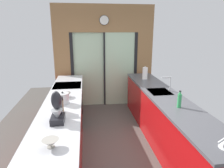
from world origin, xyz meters
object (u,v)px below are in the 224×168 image
object	(u,v)px
mixing_bowl_far	(65,95)
stand_mixer	(57,110)
mixing_bowl_near	(51,143)
knife_block	(60,106)
soap_bottle	(179,100)
oven_range	(69,105)
stock_pot	(63,98)
paper_towel_roll	(145,73)

from	to	relation	value
mixing_bowl_far	stand_mixer	world-z (taller)	stand_mixer
mixing_bowl_near	knife_block	world-z (taller)	knife_block
stand_mixer	mixing_bowl_far	bearing A→B (deg)	90.00
mixing_bowl_far	soap_bottle	size ratio (longest dim) A/B	0.77
mixing_bowl_near	mixing_bowl_far	size ratio (longest dim) A/B	0.84
oven_range	soap_bottle	size ratio (longest dim) A/B	3.43
mixing_bowl_far	stock_pot	bearing A→B (deg)	-90.00
stand_mixer	paper_towel_roll	world-z (taller)	stand_mixer
stock_pot	paper_towel_roll	bearing A→B (deg)	38.62
mixing_bowl_far	knife_block	world-z (taller)	knife_block
stand_mixer	soap_bottle	bearing A→B (deg)	8.38
stock_pot	paper_towel_roll	world-z (taller)	paper_towel_roll
oven_range	stock_pot	size ratio (longest dim) A/B	4.42
mixing_bowl_near	knife_block	xyz separation A→B (m)	(-0.00, 0.88, 0.05)
knife_block	soap_bottle	world-z (taller)	knife_block
oven_range	stand_mixer	xyz separation A→B (m)	(0.02, -1.79, 0.63)
knife_block	paper_towel_roll	world-z (taller)	paper_towel_roll
mixing_bowl_far	stand_mixer	distance (m)	0.99
knife_block	paper_towel_roll	xyz separation A→B (m)	(1.78, 1.79, 0.04)
mixing_bowl_near	oven_range	bearing A→B (deg)	90.44
soap_bottle	stand_mixer	bearing A→B (deg)	-171.62
knife_block	stand_mixer	size ratio (longest dim) A/B	0.64
soap_bottle	knife_block	bearing A→B (deg)	178.95
mixing_bowl_near	mixing_bowl_far	world-z (taller)	mixing_bowl_near
oven_range	mixing_bowl_far	size ratio (longest dim) A/B	4.44
mixing_bowl_far	paper_towel_roll	distance (m)	2.09
oven_range	paper_towel_roll	xyz separation A→B (m)	(1.80, 0.30, 0.61)
mixing_bowl_near	knife_block	bearing A→B (deg)	90.01
stand_mixer	stock_pot	size ratio (longest dim) A/B	2.02
mixing_bowl_near	paper_towel_roll	size ratio (longest dim) A/B	0.55
soap_bottle	mixing_bowl_near	bearing A→B (deg)	-154.45
oven_range	mixing_bowl_near	world-z (taller)	mixing_bowl_near
oven_range	soap_bottle	xyz separation A→B (m)	(1.80, -1.52, 0.58)
oven_range	knife_block	xyz separation A→B (m)	(0.02, -1.49, 0.56)
mixing_bowl_far	paper_towel_roll	bearing A→B (deg)	31.68
stand_mixer	stock_pot	xyz separation A→B (m)	(-0.00, 0.66, -0.07)
oven_range	knife_block	bearing A→B (deg)	-89.29
mixing_bowl_near	mixing_bowl_far	bearing A→B (deg)	90.00
mixing_bowl_far	paper_towel_roll	size ratio (longest dim) A/B	0.66
oven_range	stock_pot	world-z (taller)	stock_pot
stock_pot	paper_towel_roll	distance (m)	2.28
mixing_bowl_far	paper_towel_roll	xyz separation A→B (m)	(1.78, 1.10, 0.10)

